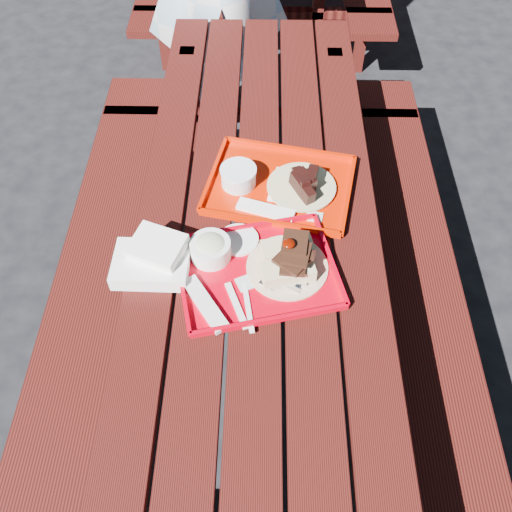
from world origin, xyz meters
TOP-DOWN VIEW (x-y plane):
  - ground at (0.00, 0.00)m, footprint 60.00×60.00m
  - picnic_table_near at (-0.00, 0.00)m, footprint 1.41×2.40m
  - near_tray at (-0.00, -0.14)m, footprint 0.50×0.43m
  - far_tray at (0.06, 0.18)m, footprint 0.51×0.43m
  - white_cloth at (-0.29, -0.14)m, footprint 0.22×0.19m

SIDE VIEW (x-z plane):
  - ground at x=0.00m, z-range 0.00..0.00m
  - picnic_table_near at x=0.00m, z-range 0.19..0.94m
  - far_tray at x=0.06m, z-range 0.74..0.81m
  - near_tray at x=0.00m, z-range 0.71..0.85m
  - white_cloth at x=-0.29m, z-range 0.74..0.83m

